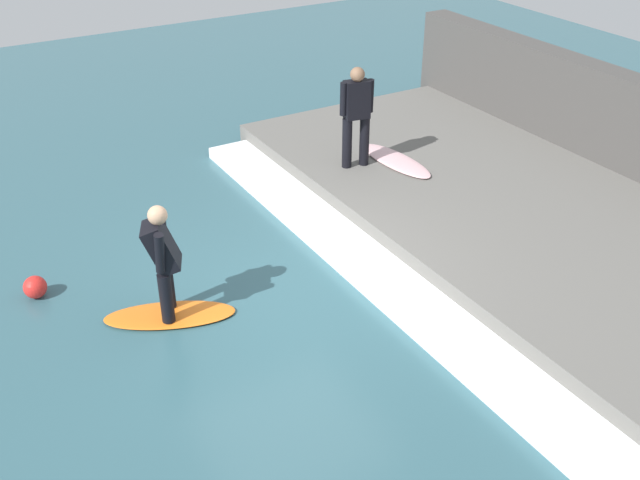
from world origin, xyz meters
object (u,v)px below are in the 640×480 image
object	(u,v)px
surfer_waiting_near	(357,112)
surfboard_waiting_near	(396,161)
surfboard_riding	(170,315)
marker_buoy	(35,287)
surfer_riding	(163,256)

from	to	relation	value
surfer_waiting_near	surfboard_waiting_near	size ratio (longest dim) A/B	0.99
surfboard_riding	surfboard_waiting_near	size ratio (longest dim) A/B	1.04
marker_buoy	surfboard_waiting_near	bearing A→B (deg)	3.49
surfboard_waiting_near	marker_buoy	bearing A→B (deg)	-176.51
surfboard_riding	marker_buoy	world-z (taller)	marker_buoy
surfboard_riding	surfboard_waiting_near	world-z (taller)	surfboard_waiting_near
surfboard_waiting_near	marker_buoy	size ratio (longest dim) A/B	5.52
surfer_riding	surfer_waiting_near	bearing A→B (deg)	25.61
surfboard_riding	surfer_waiting_near	size ratio (longest dim) A/B	1.05
surfboard_riding	surfer_waiting_near	xyz separation A→B (m)	(4.00, 1.92, 1.31)
surfer_waiting_near	surfboard_waiting_near	world-z (taller)	surfer_waiting_near
surfboard_riding	surfer_riding	size ratio (longest dim) A/B	1.15
surfer_waiting_near	surfboard_waiting_near	xyz separation A→B (m)	(0.66, -0.24, -0.91)
surfboard_riding	surfboard_waiting_near	xyz separation A→B (m)	(4.66, 1.68, 0.40)
surfboard_riding	marker_buoy	xyz separation A→B (m)	(-1.35, 1.31, 0.12)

